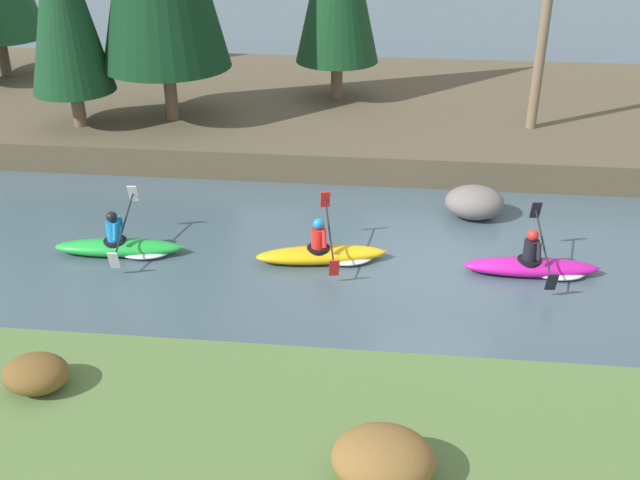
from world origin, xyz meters
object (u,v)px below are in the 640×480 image
object	(u,v)px
kayaker_trailing	(124,246)
boulder_midstream	(474,202)
kayaker_middle	(326,253)
kayaker_lead	(537,266)

from	to	relation	value
kayaker_trailing	boulder_midstream	bearing A→B (deg)	14.27
boulder_midstream	kayaker_middle	bearing A→B (deg)	-142.07
kayaker_lead	kayaker_middle	world-z (taller)	same
kayaker_middle	boulder_midstream	xyz separation A→B (m)	(3.22, 2.51, 0.19)
kayaker_lead	kayaker_trailing	world-z (taller)	same
kayaker_lead	kayaker_middle	size ratio (longest dim) A/B	1.00
kayaker_lead	boulder_midstream	bearing A→B (deg)	109.49
kayaker_middle	kayaker_trailing	distance (m)	4.32
kayaker_middle	kayaker_lead	bearing A→B (deg)	-12.07
kayaker_lead	kayaker_trailing	size ratio (longest dim) A/B	1.00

